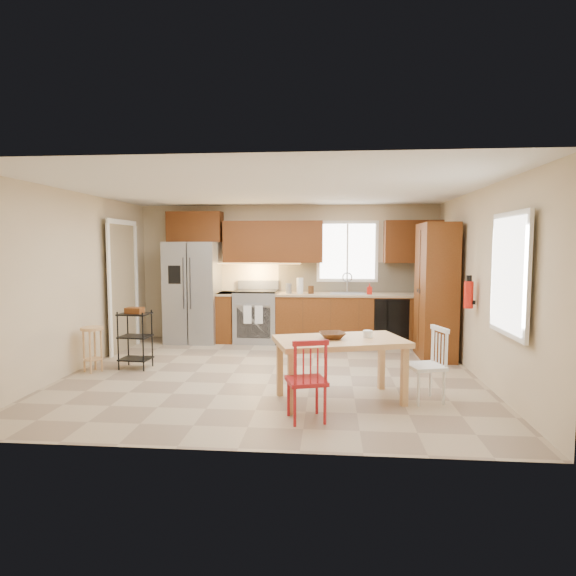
{
  "coord_description": "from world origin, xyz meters",
  "views": [
    {
      "loc": [
        0.78,
        -6.41,
        1.75
      ],
      "look_at": [
        0.19,
        0.4,
        1.15
      ],
      "focal_mm": 30.0,
      "sensor_mm": 36.0,
      "label": 1
    }
  ],
  "objects_px": {
    "chair_white": "(425,365)",
    "bar_stool": "(93,349)",
    "soap_bottle": "(369,289)",
    "fire_extinguisher": "(469,295)",
    "table_bowl": "(332,339)",
    "pantry": "(436,291)",
    "dining_table": "(340,370)",
    "utility_cart": "(135,340)",
    "range_stove": "(256,317)",
    "table_jar": "(368,336)",
    "chair_red": "(306,379)",
    "refrigerator": "(193,292)"
  },
  "relations": [
    {
      "from": "chair_white",
      "to": "bar_stool",
      "type": "distance_m",
      "value": 4.45
    },
    {
      "from": "soap_bottle",
      "to": "fire_extinguisher",
      "type": "distance_m",
      "value": 2.27
    },
    {
      "from": "soap_bottle",
      "to": "table_bowl",
      "type": "bearing_deg",
      "value": -101.9
    },
    {
      "from": "pantry",
      "to": "dining_table",
      "type": "distance_m",
      "value": 2.81
    },
    {
      "from": "soap_bottle",
      "to": "pantry",
      "type": "distance_m",
      "value": 1.31
    },
    {
      "from": "dining_table",
      "to": "soap_bottle",
      "type": "bearing_deg",
      "value": 63.0
    },
    {
      "from": "table_bowl",
      "to": "utility_cart",
      "type": "xyz_separation_m",
      "value": [
        -2.8,
        1.2,
        -0.29
      ]
    },
    {
      "from": "range_stove",
      "to": "table_bowl",
      "type": "xyz_separation_m",
      "value": [
        1.36,
        -3.24,
        0.24
      ]
    },
    {
      "from": "dining_table",
      "to": "table_jar",
      "type": "relative_size",
      "value": 12.83
    },
    {
      "from": "chair_red",
      "to": "table_jar",
      "type": "height_order",
      "value": "chair_red"
    },
    {
      "from": "soap_bottle",
      "to": "table_jar",
      "type": "distance_m",
      "value": 3.09
    },
    {
      "from": "chair_red",
      "to": "dining_table",
      "type": "bearing_deg",
      "value": 45.04
    },
    {
      "from": "fire_extinguisher",
      "to": "chair_white",
      "type": "height_order",
      "value": "fire_extinguisher"
    },
    {
      "from": "range_stove",
      "to": "bar_stool",
      "type": "xyz_separation_m",
      "value": [
        -1.95,
        -2.28,
        -0.15
      ]
    },
    {
      "from": "pantry",
      "to": "refrigerator",
      "type": "bearing_deg",
      "value": 167.38
    },
    {
      "from": "range_stove",
      "to": "soap_bottle",
      "type": "relative_size",
      "value": 4.82
    },
    {
      "from": "fire_extinguisher",
      "to": "chair_white",
      "type": "bearing_deg",
      "value": -123.89
    },
    {
      "from": "soap_bottle",
      "to": "table_bowl",
      "type": "xyz_separation_m",
      "value": [
        -0.67,
        -3.16,
        -0.29
      ]
    },
    {
      "from": "refrigerator",
      "to": "chair_white",
      "type": "bearing_deg",
      "value": -41.37
    },
    {
      "from": "pantry",
      "to": "fire_extinguisher",
      "type": "xyz_separation_m",
      "value": [
        0.2,
        -1.05,
        0.05
      ]
    },
    {
      "from": "refrigerator",
      "to": "fire_extinguisher",
      "type": "xyz_separation_m",
      "value": [
        4.33,
        -1.98,
        0.19
      ]
    },
    {
      "from": "range_stove",
      "to": "dining_table",
      "type": "xyz_separation_m",
      "value": [
        1.45,
        -3.24,
        -0.11
      ]
    },
    {
      "from": "refrigerator",
      "to": "fire_extinguisher",
      "type": "bearing_deg",
      "value": -24.52
    },
    {
      "from": "range_stove",
      "to": "dining_table",
      "type": "height_order",
      "value": "range_stove"
    },
    {
      "from": "pantry",
      "to": "fire_extinguisher",
      "type": "distance_m",
      "value": 1.07
    },
    {
      "from": "chair_red",
      "to": "table_jar",
      "type": "relative_size",
      "value": 7.54
    },
    {
      "from": "dining_table",
      "to": "table_jar",
      "type": "height_order",
      "value": "table_jar"
    },
    {
      "from": "range_stove",
      "to": "soap_bottle",
      "type": "xyz_separation_m",
      "value": [
        2.03,
        -0.08,
        0.54
      ]
    },
    {
      "from": "dining_table",
      "to": "bar_stool",
      "type": "height_order",
      "value": "dining_table"
    },
    {
      "from": "pantry",
      "to": "table_jar",
      "type": "bearing_deg",
      "value": -119.27
    },
    {
      "from": "refrigerator",
      "to": "chair_white",
      "type": "distance_m",
      "value": 4.76
    },
    {
      "from": "range_stove",
      "to": "chair_red",
      "type": "bearing_deg",
      "value": -74.16
    },
    {
      "from": "pantry",
      "to": "chair_white",
      "type": "xyz_separation_m",
      "value": [
        -0.58,
        -2.21,
        -0.63
      ]
    },
    {
      "from": "fire_extinguisher",
      "to": "pantry",
      "type": "bearing_deg",
      "value": 100.78
    },
    {
      "from": "refrigerator",
      "to": "dining_table",
      "type": "xyz_separation_m",
      "value": [
        2.6,
        -3.18,
        -0.56
      ]
    },
    {
      "from": "soap_bottle",
      "to": "table_jar",
      "type": "bearing_deg",
      "value": -94.92
    },
    {
      "from": "chair_white",
      "to": "bar_stool",
      "type": "xyz_separation_m",
      "value": [
        -4.35,
        0.91,
        -0.1
      ]
    },
    {
      "from": "table_bowl",
      "to": "refrigerator",
      "type": "bearing_deg",
      "value": 128.34
    },
    {
      "from": "soap_bottle",
      "to": "pantry",
      "type": "bearing_deg",
      "value": -43.45
    },
    {
      "from": "pantry",
      "to": "chair_red",
      "type": "distance_m",
      "value": 3.52
    },
    {
      "from": "refrigerator",
      "to": "soap_bottle",
      "type": "bearing_deg",
      "value": -0.45
    },
    {
      "from": "table_jar",
      "to": "range_stove",
      "type": "bearing_deg",
      "value": 119.27
    },
    {
      "from": "range_stove",
      "to": "table_bowl",
      "type": "height_order",
      "value": "range_stove"
    },
    {
      "from": "chair_white",
      "to": "bar_stool",
      "type": "height_order",
      "value": "chair_white"
    },
    {
      "from": "chair_red",
      "to": "refrigerator",
      "type": "bearing_deg",
      "value": 103.82
    },
    {
      "from": "soap_bottle",
      "to": "chair_red",
      "type": "xyz_separation_m",
      "value": [
        -0.93,
        -3.81,
        -0.58
      ]
    },
    {
      "from": "soap_bottle",
      "to": "fire_extinguisher",
      "type": "relative_size",
      "value": 0.53
    },
    {
      "from": "pantry",
      "to": "bar_stool",
      "type": "height_order",
      "value": "pantry"
    },
    {
      "from": "soap_bottle",
      "to": "table_jar",
      "type": "relative_size",
      "value": 1.72
    },
    {
      "from": "range_stove",
      "to": "table_bowl",
      "type": "bearing_deg",
      "value": -67.16
    }
  ]
}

